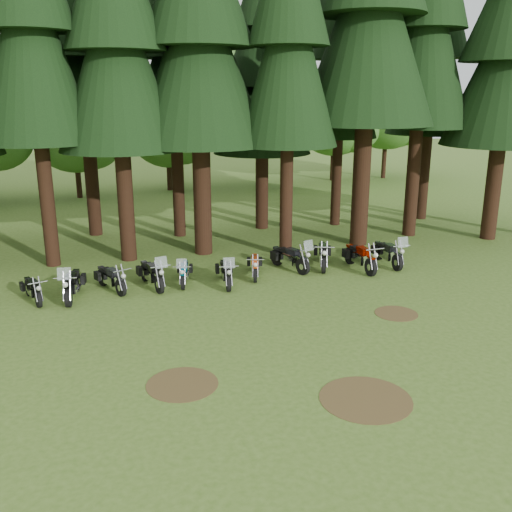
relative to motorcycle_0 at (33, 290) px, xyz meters
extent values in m
plane|color=#3F631D|center=(6.83, -5.26, -0.40)|extent=(120.00, 120.00, 0.00)
cylinder|color=#311B10|center=(0.54, 4.25, 2.59)|extent=(0.58, 0.58, 5.99)
cone|color=black|center=(0.54, 4.25, 8.33)|extent=(4.32, 4.32, 7.49)
cylinder|color=#311B10|center=(3.62, 4.15, 2.38)|extent=(0.66, 0.66, 5.57)
cone|color=black|center=(3.62, 4.15, 7.71)|extent=(4.95, 4.95, 6.96)
cylinder|color=#311B10|center=(6.90, 4.19, 2.44)|extent=(0.77, 0.77, 5.70)
cone|color=black|center=(6.90, 4.19, 7.90)|extent=(5.81, 5.81, 7.12)
cylinder|color=#311B10|center=(10.27, 2.77, 2.45)|extent=(0.55, 0.55, 5.71)
cone|color=black|center=(10.27, 2.77, 7.92)|extent=(4.15, 4.15, 7.14)
cylinder|color=#311B10|center=(14.20, 3.51, 2.90)|extent=(0.80, 0.80, 6.62)
cone|color=black|center=(14.20, 3.51, 9.24)|extent=(5.98, 5.98, 8.27)
cylinder|color=#311B10|center=(17.45, 4.35, 2.77)|extent=(0.64, 0.64, 6.35)
cone|color=black|center=(17.45, 4.35, 8.85)|extent=(4.79, 4.79, 7.93)
cylinder|color=#311B10|center=(20.77, 2.57, 2.30)|extent=(0.72, 0.72, 5.41)
cone|color=black|center=(20.77, 2.57, 7.49)|extent=(5.44, 5.44, 6.77)
cylinder|color=#311B10|center=(2.45, 9.14, 2.37)|extent=(0.65, 0.65, 5.55)
cone|color=black|center=(2.45, 9.14, 7.70)|extent=(4.85, 4.85, 6.94)
cylinder|color=#311B10|center=(6.46, 7.68, 2.36)|extent=(0.58, 0.58, 5.52)
cone|color=black|center=(6.46, 7.68, 7.64)|extent=(4.35, 4.35, 6.90)
cylinder|color=#311B10|center=(10.87, 7.99, 1.94)|extent=(0.66, 0.66, 4.70)
cone|color=black|center=(10.87, 7.99, 6.44)|extent=(4.94, 4.94, 5.87)
cone|color=black|center=(10.87, 7.99, 9.21)|extent=(3.95, 3.95, 4.96)
cylinder|color=#311B10|center=(14.90, 7.60, 2.38)|extent=(0.53, 0.53, 5.56)
cone|color=black|center=(14.90, 7.60, 7.71)|extent=(3.94, 3.94, 6.95)
cylinder|color=#311B10|center=(20.19, 7.53, 2.42)|extent=(0.61, 0.61, 5.65)
cone|color=black|center=(20.19, 7.53, 7.83)|extent=(4.59, 4.59, 7.06)
cylinder|color=#311B10|center=(1.85, 20.05, 0.87)|extent=(0.36, 0.36, 2.55)
sphere|color=#387025|center=(1.85, 20.05, 4.27)|extent=(5.95, 5.95, 5.95)
sphere|color=#387025|center=(2.87, 19.37, 3.68)|extent=(4.25, 4.25, 4.25)
cylinder|color=#311B10|center=(8.15, 21.24, 0.83)|extent=(0.36, 0.36, 2.47)
sphere|color=#387025|center=(8.15, 21.24, 4.12)|extent=(5.76, 5.76, 5.76)
sphere|color=#387025|center=(9.14, 20.58, 3.55)|extent=(4.12, 4.12, 4.12)
cylinder|color=#311B10|center=(14.75, 20.71, 1.36)|extent=(0.36, 0.36, 3.52)
sphere|color=#387025|center=(14.75, 20.71, 6.05)|extent=(8.21, 8.21, 8.21)
sphere|color=#387025|center=(16.16, 19.77, 5.23)|extent=(5.87, 5.87, 5.87)
cylinder|color=#311B10|center=(21.37, 21.96, 1.07)|extent=(0.36, 0.36, 2.94)
sphere|color=#387025|center=(21.37, 21.96, 4.99)|extent=(6.86, 6.86, 6.86)
sphere|color=#387025|center=(22.55, 21.17, 4.30)|extent=(4.90, 4.90, 4.90)
cylinder|color=#311B10|center=(25.92, 21.82, 1.35)|extent=(0.36, 0.36, 3.52)
sphere|color=#387025|center=(25.92, 21.82, 6.04)|extent=(8.20, 8.20, 8.20)
sphere|color=#387025|center=(27.33, 20.88, 5.22)|extent=(5.86, 5.86, 5.86)
cylinder|color=#4C3D1E|center=(3.83, -7.26, -0.40)|extent=(1.80, 1.80, 0.01)
cylinder|color=#4C3D1E|center=(11.33, -4.76, -0.40)|extent=(1.40, 1.40, 0.01)
cylinder|color=#4C3D1E|center=(7.83, -9.26, -0.40)|extent=(2.20, 2.20, 0.01)
cylinder|color=black|center=(0.20, -0.66, -0.11)|extent=(0.28, 0.59, 0.58)
cylinder|color=black|center=(-0.19, 0.65, -0.11)|extent=(0.28, 0.59, 0.58)
cube|color=silver|center=(-0.01, 0.04, -0.03)|extent=(0.41, 0.66, 0.30)
cube|color=black|center=(0.05, -0.16, 0.28)|extent=(0.39, 0.54, 0.21)
cube|color=black|center=(-0.07, 0.23, 0.25)|extent=(0.39, 0.54, 0.11)
cylinder|color=black|center=(1.16, -0.92, -0.06)|extent=(0.27, 0.70, 0.69)
cylinder|color=black|center=(1.45, 0.67, -0.06)|extent=(0.27, 0.70, 0.69)
cube|color=silver|center=(1.31, -0.08, 0.03)|extent=(0.42, 0.77, 0.35)
cube|color=black|center=(1.27, -0.31, 0.41)|extent=(0.41, 0.62, 0.25)
cube|color=black|center=(1.36, 0.16, 0.36)|extent=(0.41, 0.62, 0.12)
cube|color=silver|center=(1.11, -1.23, 0.86)|extent=(0.45, 0.21, 0.41)
cylinder|color=black|center=(2.92, -0.39, -0.09)|extent=(0.36, 0.64, 0.63)
cylinder|color=black|center=(2.36, 0.99, -0.09)|extent=(0.36, 0.64, 0.63)
cube|color=silver|center=(2.62, 0.34, 0.00)|extent=(0.50, 0.72, 0.33)
cube|color=black|center=(2.70, 0.14, 0.34)|extent=(0.47, 0.60, 0.23)
cube|color=black|center=(2.54, 0.55, 0.31)|extent=(0.47, 0.60, 0.12)
cylinder|color=black|center=(4.25, -0.52, -0.07)|extent=(0.28, 0.69, 0.67)
cylinder|color=black|center=(3.93, 1.03, -0.07)|extent=(0.28, 0.69, 0.67)
cube|color=silver|center=(4.08, 0.31, 0.02)|extent=(0.43, 0.76, 0.35)
cube|color=black|center=(4.13, 0.08, 0.39)|extent=(0.41, 0.61, 0.24)
cube|color=black|center=(4.03, 0.54, 0.35)|extent=(0.41, 0.61, 0.12)
cube|color=silver|center=(4.32, -0.82, 0.84)|extent=(0.45, 0.21, 0.40)
cylinder|color=black|center=(5.13, -0.36, -0.11)|extent=(0.26, 0.59, 0.58)
cylinder|color=black|center=(5.47, 0.96, -0.11)|extent=(0.26, 0.59, 0.58)
cube|color=silver|center=(5.31, 0.34, -0.03)|extent=(0.39, 0.66, 0.30)
cube|color=#014F6F|center=(5.26, 0.15, 0.28)|extent=(0.38, 0.54, 0.21)
cube|color=black|center=(5.36, 0.54, 0.25)|extent=(0.38, 0.54, 0.11)
cube|color=silver|center=(5.06, -0.62, 0.67)|extent=(0.39, 0.20, 0.35)
cylinder|color=black|center=(6.66, -1.06, -0.09)|extent=(0.21, 0.64, 0.63)
cylinder|color=black|center=(6.85, 0.41, -0.09)|extent=(0.21, 0.64, 0.63)
cube|color=silver|center=(6.76, -0.27, 0.00)|extent=(0.35, 0.70, 0.33)
cube|color=black|center=(6.73, -0.49, 0.34)|extent=(0.35, 0.56, 0.23)
cube|color=black|center=(6.79, -0.06, 0.31)|extent=(0.35, 0.56, 0.12)
cube|color=silver|center=(6.62, -1.34, 0.77)|extent=(0.41, 0.17, 0.38)
cylinder|color=black|center=(7.88, -0.38, -0.10)|extent=(0.29, 0.61, 0.60)
cylinder|color=black|center=(8.28, 0.98, -0.10)|extent=(0.29, 0.61, 0.60)
cube|color=silver|center=(8.09, 0.34, -0.02)|extent=(0.42, 0.68, 0.31)
cube|color=#D14916|center=(8.04, 0.14, 0.30)|extent=(0.40, 0.56, 0.22)
cube|color=black|center=(8.15, 0.54, 0.27)|extent=(0.40, 0.56, 0.11)
cylinder|color=black|center=(9.94, -0.06, -0.06)|extent=(0.37, 0.69, 0.68)
cylinder|color=black|center=(9.40, 1.45, -0.06)|extent=(0.37, 0.69, 0.68)
cube|color=silver|center=(9.66, 0.74, 0.03)|extent=(0.52, 0.78, 0.35)
cube|color=black|center=(9.74, 0.52, 0.40)|extent=(0.48, 0.64, 0.25)
cube|color=black|center=(9.58, 0.97, 0.36)|extent=(0.48, 0.64, 0.12)
cube|color=silver|center=(10.05, -0.35, 0.85)|extent=(0.45, 0.27, 0.41)
cylinder|color=black|center=(10.81, -0.11, -0.05)|extent=(0.40, 0.72, 0.71)
cylinder|color=black|center=(11.43, 1.44, -0.05)|extent=(0.40, 0.72, 0.71)
cube|color=silver|center=(11.14, 0.72, 0.05)|extent=(0.56, 0.81, 0.37)
cube|color=black|center=(11.05, 0.49, 0.44)|extent=(0.52, 0.67, 0.26)
cube|color=black|center=(11.23, 0.95, 0.39)|extent=(0.52, 0.67, 0.13)
cylinder|color=black|center=(12.42, -1.00, -0.04)|extent=(0.17, 0.73, 0.72)
cylinder|color=black|center=(12.37, 0.70, -0.04)|extent=(0.17, 0.73, 0.72)
cube|color=silver|center=(12.39, -0.10, 0.06)|extent=(0.33, 0.78, 0.37)
cube|color=#6D0C00|center=(12.40, -0.35, 0.45)|extent=(0.35, 0.61, 0.26)
cube|color=black|center=(12.38, 0.15, 0.41)|extent=(0.35, 0.61, 0.13)
cylinder|color=black|center=(13.76, -0.72, -0.06)|extent=(0.16, 0.69, 0.69)
cylinder|color=black|center=(13.80, 0.89, -0.06)|extent=(0.16, 0.69, 0.69)
cube|color=silver|center=(13.78, 0.14, 0.03)|extent=(0.31, 0.74, 0.35)
cube|color=black|center=(13.78, -0.10, 0.41)|extent=(0.33, 0.58, 0.25)
cube|color=black|center=(13.79, 0.38, 0.37)|extent=(0.33, 0.58, 0.13)
cube|color=silver|center=(13.75, -1.04, 0.87)|extent=(0.44, 0.14, 0.41)
camera|label=1|loc=(1.78, -19.88, 6.61)|focal=40.00mm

